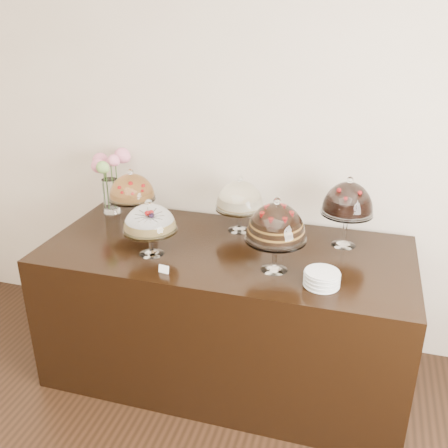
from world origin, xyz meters
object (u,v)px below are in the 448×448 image
(flower_vase, at_px, (109,175))
(plate_stack, at_px, (322,279))
(cake_stand_cheesecake, at_px, (240,197))
(cake_stand_sugar_sponge, at_px, (150,220))
(cake_stand_fruit_tart, at_px, (132,189))
(display_counter, at_px, (226,312))
(cake_stand_choco_layer, at_px, (276,225))
(cake_stand_dark_choco, at_px, (348,201))

(flower_vase, bearing_deg, plate_stack, -22.62)
(cake_stand_cheesecake, relative_size, flower_vase, 0.84)
(cake_stand_sugar_sponge, bearing_deg, cake_stand_cheesecake, 49.35)
(cake_stand_cheesecake, height_order, cake_stand_fruit_tart, cake_stand_fruit_tart)
(display_counter, distance_m, cake_stand_sugar_sponge, 0.80)
(cake_stand_choco_layer, bearing_deg, cake_stand_cheesecake, 124.58)
(cake_stand_choco_layer, relative_size, flower_vase, 0.97)
(cake_stand_dark_choco, bearing_deg, cake_stand_fruit_tart, -178.61)
(cake_stand_sugar_sponge, relative_size, cake_stand_choco_layer, 0.80)
(cake_stand_fruit_tart, height_order, plate_stack, cake_stand_fruit_tart)
(flower_vase, bearing_deg, cake_stand_cheesecake, -4.43)
(cake_stand_sugar_sponge, xyz_separation_m, cake_stand_dark_choco, (1.07, 0.44, 0.07))
(cake_stand_dark_choco, bearing_deg, cake_stand_choco_layer, -128.89)
(cake_stand_sugar_sponge, distance_m, cake_stand_choco_layer, 0.73)
(display_counter, height_order, cake_stand_fruit_tart, cake_stand_fruit_tart)
(cake_stand_sugar_sponge, distance_m, plate_stack, 1.02)
(display_counter, relative_size, cake_stand_dark_choco, 5.05)
(cake_stand_sugar_sponge, bearing_deg, cake_stand_dark_choco, 22.19)
(cake_stand_choco_layer, relative_size, cake_stand_fruit_tart, 1.14)
(cake_stand_cheesecake, bearing_deg, cake_stand_dark_choco, -3.18)
(cake_stand_sugar_sponge, relative_size, flower_vase, 0.78)
(display_counter, height_order, cake_stand_dark_choco, cake_stand_dark_choco)
(cake_stand_choco_layer, height_order, cake_stand_cheesecake, cake_stand_choco_layer)
(cake_stand_cheesecake, distance_m, cake_stand_fruit_tart, 0.72)
(cake_stand_sugar_sponge, height_order, cake_stand_cheesecake, cake_stand_cheesecake)
(cake_stand_dark_choco, xyz_separation_m, plate_stack, (-0.08, -0.53, -0.24))
(cake_stand_cheesecake, height_order, flower_vase, flower_vase)
(cake_stand_dark_choco, bearing_deg, cake_stand_sugar_sponge, -157.81)
(display_counter, xyz_separation_m, cake_stand_sugar_sponge, (-0.40, -0.19, 0.66))
(cake_stand_fruit_tart, distance_m, flower_vase, 0.28)
(flower_vase, bearing_deg, cake_stand_choco_layer, -22.92)
(cake_stand_cheesecake, distance_m, cake_stand_dark_choco, 0.67)
(cake_stand_choco_layer, distance_m, cake_stand_cheesecake, 0.57)
(cake_stand_sugar_sponge, height_order, cake_stand_dark_choco, cake_stand_dark_choco)
(display_counter, height_order, flower_vase, flower_vase)
(cake_stand_choco_layer, xyz_separation_m, plate_stack, (0.27, -0.10, -0.23))
(cake_stand_choco_layer, xyz_separation_m, cake_stand_dark_choco, (0.35, 0.43, 0.01))
(display_counter, bearing_deg, cake_stand_cheesecake, 88.81)
(cake_stand_choco_layer, xyz_separation_m, cake_stand_cheesecake, (-0.32, 0.47, -0.05))
(cake_stand_choco_layer, height_order, flower_vase, flower_vase)
(cake_stand_sugar_sponge, height_order, cake_stand_fruit_tart, cake_stand_fruit_tart)
(cake_stand_dark_choco, xyz_separation_m, flower_vase, (-1.62, 0.11, -0.02))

